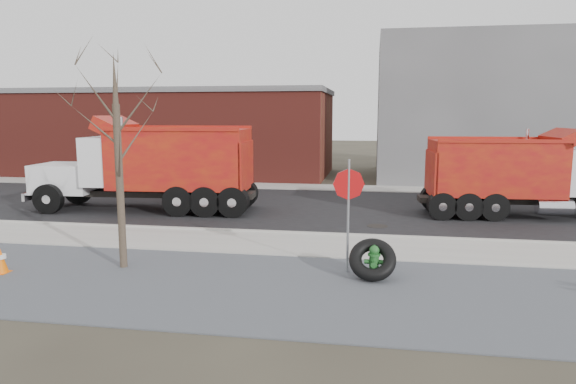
% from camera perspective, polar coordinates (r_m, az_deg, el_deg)
% --- Properties ---
extents(ground, '(120.00, 120.00, 0.00)m').
position_cam_1_polar(ground, '(14.77, -1.84, -6.11)').
color(ground, '#383328').
rests_on(ground, ground).
extents(gravel_verge, '(60.00, 5.00, 0.03)m').
position_cam_1_polar(gravel_verge, '(11.50, -5.34, -10.40)').
color(gravel_verge, slate).
rests_on(gravel_verge, ground).
extents(sidewalk, '(60.00, 2.50, 0.06)m').
position_cam_1_polar(sidewalk, '(15.00, -1.65, -5.76)').
color(sidewalk, '#9E9B93').
rests_on(sidewalk, ground).
extents(curb, '(60.00, 0.15, 0.11)m').
position_cam_1_polar(curb, '(16.23, -0.76, -4.55)').
color(curb, '#9E9B93').
rests_on(curb, ground).
extents(road, '(60.00, 9.40, 0.02)m').
position_cam_1_polar(road, '(20.83, 1.58, -1.72)').
color(road, black).
rests_on(road, ground).
extents(far_sidewalk, '(60.00, 2.00, 0.06)m').
position_cam_1_polar(far_sidewalk, '(26.42, 3.30, 0.53)').
color(far_sidewalk, '#9E9B93').
rests_on(far_sidewalk, ground).
extents(building_grey, '(12.00, 10.00, 8.00)m').
position_cam_1_polar(building_grey, '(32.59, 20.70, 8.53)').
color(building_grey, slate).
rests_on(building_grey, ground).
extents(building_brick, '(20.20, 8.20, 5.30)m').
position_cam_1_polar(building_brick, '(33.57, -13.02, 6.55)').
color(building_brick, maroon).
rests_on(building_brick, ground).
extents(bare_tree, '(3.20, 3.20, 5.20)m').
position_cam_1_polar(bare_tree, '(12.90, -18.44, 6.14)').
color(bare_tree, '#382D23').
rests_on(bare_tree, ground).
extents(fire_hydrant, '(0.45, 0.44, 0.80)m').
position_cam_1_polar(fire_hydrant, '(12.04, 9.53, -7.85)').
color(fire_hydrant, '#286A28').
rests_on(fire_hydrant, ground).
extents(truck_tire, '(1.09, 0.97, 0.99)m').
position_cam_1_polar(truck_tire, '(11.96, 9.37, -7.42)').
color(truck_tire, black).
rests_on(truck_tire, ground).
extents(stop_sign, '(0.73, 0.16, 2.73)m').
position_cam_1_polar(stop_sign, '(12.08, 6.74, -0.46)').
color(stop_sign, gray).
rests_on(stop_sign, ground).
extents(traffic_cone_far, '(0.35, 0.35, 0.68)m').
position_cam_1_polar(traffic_cone_far, '(14.04, -29.35, -6.59)').
color(traffic_cone_far, orange).
rests_on(traffic_cone_far, ground).
extents(dump_truck_red_a, '(7.97, 2.62, 3.20)m').
position_cam_1_polar(dump_truck_red_a, '(20.57, 24.48, 1.93)').
color(dump_truck_red_a, black).
rests_on(dump_truck_red_a, ground).
extents(dump_truck_red_b, '(8.70, 2.97, 3.64)m').
position_cam_1_polar(dump_truck_red_b, '(20.61, -14.79, 3.06)').
color(dump_truck_red_b, black).
rests_on(dump_truck_red_b, ground).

